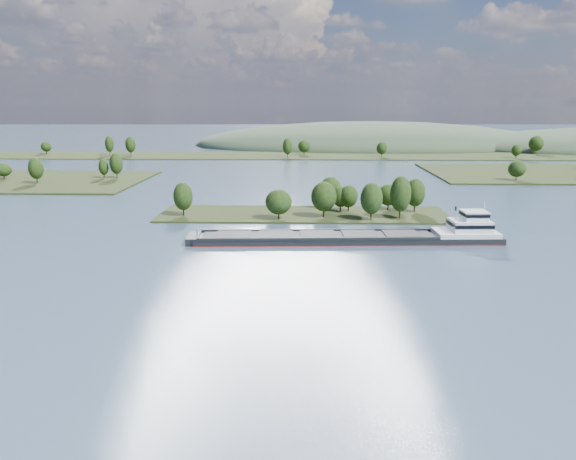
{
  "coord_description": "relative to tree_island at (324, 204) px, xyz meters",
  "views": [
    {
      "loc": [
        0.37,
        -12.19,
        38.44
      ],
      "look_at": [
        -3.89,
        130.0,
        6.0
      ],
      "focal_mm": 35.0,
      "sensor_mm": 36.0,
      "label": 1
    }
  ],
  "objects": [
    {
      "name": "cargo_barge",
      "position": [
        10.85,
        -36.58,
        -2.75
      ],
      "size": [
        88.66,
        15.28,
        11.93
      ],
      "color": "black",
      "rests_on": "ground"
    },
    {
      "name": "tree_island",
      "position": [
        0.0,
        0.0,
        0.0
      ],
      "size": [
        100.0,
        30.0,
        15.49
      ],
      "color": "black",
      "rests_on": "ground"
    },
    {
      "name": "hill_west",
      "position": [
        52.77,
        321.05,
        -4.25
      ],
      "size": [
        320.0,
        160.0,
        44.0
      ],
      "primitive_type": "ellipsoid",
      "color": "#354831",
      "rests_on": "ground"
    },
    {
      "name": "ground",
      "position": [
        -7.23,
        -58.95,
        -4.25
      ],
      "size": [
        1800.0,
        1800.0,
        0.0
      ],
      "primitive_type": "plane",
      "color": "#3D5169",
      "rests_on": "ground"
    },
    {
      "name": "back_shoreline",
      "position": [
        1.57,
        220.92,
        -3.55
      ],
      "size": [
        900.0,
        60.0,
        15.28
      ],
      "color": "black",
      "rests_on": "ground"
    }
  ]
}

